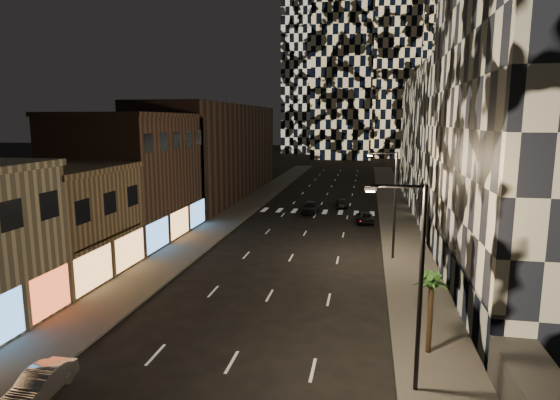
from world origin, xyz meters
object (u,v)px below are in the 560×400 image
at_px(streetlight_far, 392,198).
at_px(car_dark_midlane, 310,207).
at_px(car_silver_parked, 40,384).
at_px(car_dark_oncoming, 342,203).
at_px(car_dark_rightlane, 365,218).
at_px(streetlight_near, 415,274).
at_px(palm_tree, 432,287).

xyz_separation_m(streetlight_far, car_dark_midlane, (-9.12, 18.77, -4.58)).
xyz_separation_m(streetlight_far, car_silver_parked, (-15.55, -23.35, -4.74)).
bearing_deg(car_silver_parked, streetlight_far, 54.92).
bearing_deg(car_dark_oncoming, car_dark_midlane, 51.49).
bearing_deg(car_dark_rightlane, streetlight_far, -85.31).
relative_size(car_dark_oncoming, car_dark_rightlane, 0.98).
xyz_separation_m(streetlight_near, car_dark_oncoming, (-5.38, 43.83, -4.77)).
bearing_deg(car_dark_oncoming, streetlight_far, 100.69).
height_order(car_dark_midlane, car_dark_oncoming, car_dark_midlane).
bearing_deg(streetlight_near, car_silver_parked, -167.84).
bearing_deg(car_dark_rightlane, car_dark_oncoming, 103.50).
height_order(car_silver_parked, car_dark_rightlane, car_silver_parked).
distance_m(car_dark_oncoming, car_dark_rightlane, 10.27).
bearing_deg(car_dark_oncoming, streetlight_near, 94.97).
distance_m(streetlight_near, palm_tree, 4.13).
xyz_separation_m(streetlight_far, car_dark_oncoming, (-5.38, 23.83, -4.77)).
distance_m(streetlight_near, car_dark_rightlane, 34.46).
relative_size(car_silver_parked, car_dark_midlane, 0.82).
bearing_deg(streetlight_near, car_dark_midlane, 103.23).
bearing_deg(car_dark_rightlane, car_dark_midlane, 141.20).
bearing_deg(car_silver_parked, streetlight_near, 10.75).
height_order(streetlight_near, streetlight_far, same).
height_order(streetlight_near, car_silver_parked, streetlight_near).
bearing_deg(streetlight_near, streetlight_far, 90.00).
xyz_separation_m(car_dark_oncoming, car_dark_rightlane, (3.15, -9.77, -0.01)).
bearing_deg(car_dark_rightlane, streetlight_near, -90.60).
bearing_deg(streetlight_far, car_dark_rightlane, 99.04).
xyz_separation_m(car_dark_oncoming, palm_tree, (6.58, -40.28, 3.03)).
bearing_deg(car_silver_parked, palm_tree, 20.98).
distance_m(streetlight_far, car_silver_parked, 28.46).
xyz_separation_m(car_silver_parked, car_dark_midlane, (6.44, 42.13, 0.16)).
distance_m(car_silver_parked, palm_tree, 18.36).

